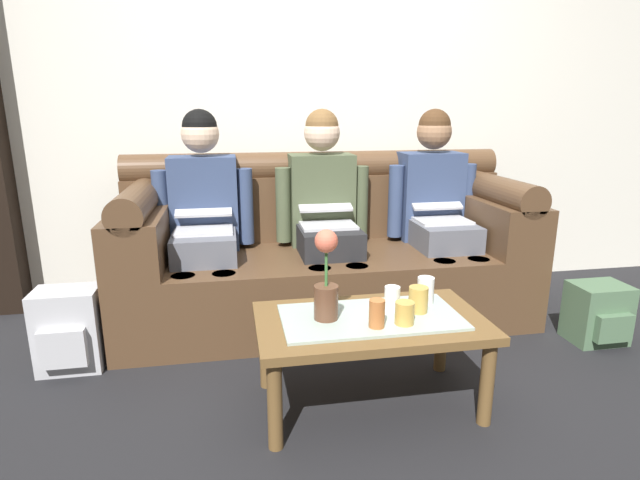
{
  "coord_description": "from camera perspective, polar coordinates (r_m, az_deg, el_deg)",
  "views": [
    {
      "loc": [
        -0.55,
        -1.67,
        1.23
      ],
      "look_at": [
        -0.09,
        0.83,
        0.56
      ],
      "focal_mm": 28.26,
      "sensor_mm": 36.0,
      "label": 1
    }
  ],
  "objects": [
    {
      "name": "cup_near_left",
      "position": [
        2.16,
        8.17,
        -6.45
      ],
      "size": [
        0.07,
        0.07,
        0.1
      ],
      "primitive_type": "cylinder",
      "color": "white",
      "rests_on": "coffee_table"
    },
    {
      "name": "couch",
      "position": [
        3.02,
        0.52,
        -1.74
      ],
      "size": [
        2.33,
        0.88,
        0.96
      ],
      "color": "#513823",
      "rests_on": "ground_plane"
    },
    {
      "name": "backpack_right",
      "position": [
        3.11,
        28.97,
        -7.32
      ],
      "size": [
        0.28,
        0.26,
        0.32
      ],
      "color": "#4C6B4C",
      "rests_on": "ground_plane"
    },
    {
      "name": "ground_plane",
      "position": [
        2.15,
        6.75,
        -20.22
      ],
      "size": [
        14.0,
        14.0,
        0.0
      ],
      "primitive_type": "plane",
      "color": "black"
    },
    {
      "name": "cup_far_right",
      "position": [
        2.14,
        11.06,
        -6.62
      ],
      "size": [
        0.08,
        0.08,
        0.11
      ],
      "primitive_type": "cylinder",
      "color": "gold",
      "rests_on": "coffee_table"
    },
    {
      "name": "coffee_table",
      "position": [
        2.11,
        5.71,
        -10.04
      ],
      "size": [
        0.93,
        0.54,
        0.4
      ],
      "color": "brown",
      "rests_on": "ground_plane"
    },
    {
      "name": "cup_far_center",
      "position": [
        2.23,
        11.86,
        -5.61
      ],
      "size": [
        0.07,
        0.07,
        0.12
      ],
      "primitive_type": "cylinder",
      "color": "white",
      "rests_on": "coffee_table"
    },
    {
      "name": "back_wall_patterned",
      "position": [
        3.43,
        -1.2,
        18.49
      ],
      "size": [
        6.0,
        0.12,
        2.9
      ],
      "primitive_type": "cube",
      "color": "silver",
      "rests_on": "ground_plane"
    },
    {
      "name": "person_right",
      "position": [
        3.15,
        13.03,
        3.98
      ],
      "size": [
        0.56,
        0.67,
        1.22
      ],
      "color": "#595B66",
      "rests_on": "ground_plane"
    },
    {
      "name": "backpack_left",
      "position": [
        2.72,
        -26.53,
        -9.17
      ],
      "size": [
        0.29,
        0.25,
        0.4
      ],
      "color": "#B7B7BC",
      "rests_on": "ground_plane"
    },
    {
      "name": "person_middle",
      "position": [
        2.95,
        0.55,
        3.64
      ],
      "size": [
        0.56,
        0.67,
        1.22
      ],
      "color": "#232326",
      "rests_on": "ground_plane"
    },
    {
      "name": "person_left",
      "position": [
        2.9,
        -13.02,
        3.07
      ],
      "size": [
        0.56,
        0.67,
        1.22
      ],
      "color": "#595B66",
      "rests_on": "ground_plane"
    },
    {
      "name": "cup_far_left",
      "position": [
        2.02,
        9.55,
        -8.15
      ],
      "size": [
        0.08,
        0.08,
        0.09
      ],
      "primitive_type": "cylinder",
      "color": "gold",
      "rests_on": "coffee_table"
    },
    {
      "name": "cup_near_right",
      "position": [
        1.97,
        6.46,
        -8.27
      ],
      "size": [
        0.06,
        0.06,
        0.11
      ],
      "primitive_type": "cylinder",
      "color": "#B26633",
      "rests_on": "coffee_table"
    },
    {
      "name": "flower_vase",
      "position": [
        1.99,
        0.7,
        -4.58
      ],
      "size": [
        0.1,
        0.1,
        0.37
      ],
      "color": "brown",
      "rests_on": "coffee_table"
    }
  ]
}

